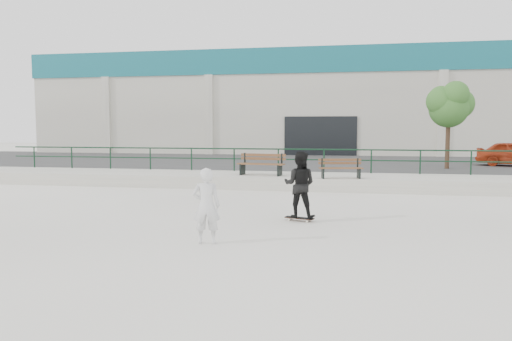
% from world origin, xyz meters
% --- Properties ---
extents(ground, '(120.00, 120.00, 0.00)m').
position_xyz_m(ground, '(0.00, 0.00, 0.00)').
color(ground, '#B5B1A5').
rests_on(ground, ground).
extents(ledge, '(30.00, 3.00, 0.50)m').
position_xyz_m(ledge, '(0.00, 9.50, 0.25)').
color(ledge, '#AFAD9F').
rests_on(ledge, ground).
extents(parking_strip, '(60.00, 14.00, 0.50)m').
position_xyz_m(parking_strip, '(0.00, 18.00, 0.25)').
color(parking_strip, '#363636').
rests_on(parking_strip, ground).
extents(railing, '(28.00, 0.06, 1.03)m').
position_xyz_m(railing, '(-0.00, 10.80, 1.24)').
color(railing, '#12321E').
rests_on(railing, ledge).
extents(commercial_building, '(44.20, 16.33, 8.00)m').
position_xyz_m(commercial_building, '(-0.00, 31.99, 4.58)').
color(commercial_building, silver).
rests_on(commercial_building, ground).
extents(bench_left, '(2.00, 0.84, 0.89)m').
position_xyz_m(bench_left, '(-1.45, 9.12, 0.94)').
color(bench_left, brown).
rests_on(bench_left, ledge).
extents(bench_right, '(1.73, 0.81, 0.77)m').
position_xyz_m(bench_right, '(1.77, 8.46, 0.88)').
color(bench_right, brown).
rests_on(bench_right, ledge).
extents(tree, '(2.30, 2.04, 4.08)m').
position_xyz_m(tree, '(6.65, 13.97, 3.56)').
color(tree, '#483624').
rests_on(tree, parking_strip).
extents(skateboard, '(0.80, 0.42, 0.09)m').
position_xyz_m(skateboard, '(0.86, 2.04, 0.07)').
color(skateboard, black).
rests_on(skateboard, ground).
extents(standing_skater, '(0.90, 0.73, 1.74)m').
position_xyz_m(standing_skater, '(0.86, 2.04, 0.97)').
color(standing_skater, black).
rests_on(standing_skater, skateboard).
extents(seated_skater, '(0.65, 0.49, 1.62)m').
position_xyz_m(seated_skater, '(-0.81, -0.87, 0.81)').
color(seated_skater, silver).
rests_on(seated_skater, ground).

